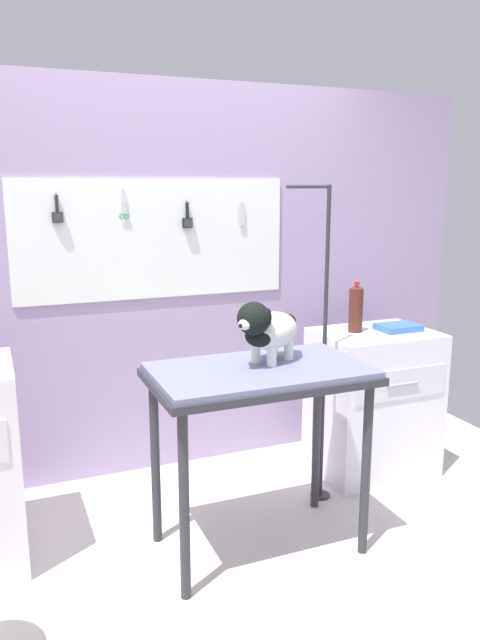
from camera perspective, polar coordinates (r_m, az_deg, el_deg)
name	(u,v)px	position (r m, az deg, el deg)	size (l,w,h in m)	color
ground	(252,582)	(2.99, 1.08, -23.05)	(4.40, 4.00, 0.04)	silver
rear_wall_panel	(167,281)	(3.69, -6.79, 3.63)	(4.00, 0.11, 2.30)	#A490B6
grooming_table	(259,388)	(2.84, 1.80, -6.34)	(1.00, 0.59, 0.90)	#2D2D33
grooming_arm	(323,359)	(3.33, 7.66, -3.60)	(0.30, 0.11, 1.71)	#2D2D33
dog	(267,329)	(2.83, 2.50, -0.85)	(0.40, 0.32, 0.31)	white
cabinet_right	(373,402)	(3.83, 12.18, -7.39)	(0.68, 0.54, 0.87)	white
soda_bottle	(356,309)	(3.65, 10.66, 1.05)	(0.08, 0.08, 0.30)	#4B241B
supply_tray	(398,327)	(3.77, 14.41, -0.66)	(0.24, 0.18, 0.04)	#396DC6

